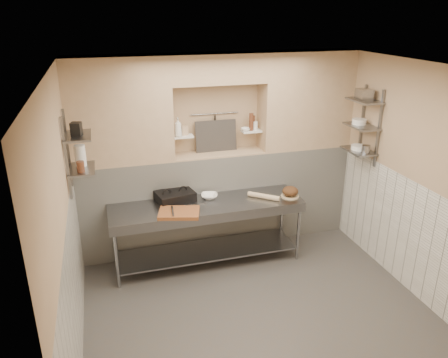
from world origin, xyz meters
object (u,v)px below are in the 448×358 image
object	(u,v)px
panini_press	(175,196)
bread_loaf	(290,191)
cutting_board	(179,213)
mixing_bowl	(209,196)
rolling_pin	(264,196)
bowl_alcove	(246,129)
bottle_soap	(178,127)
jug_left	(80,156)
prep_table	(207,221)

from	to	relation	value
panini_press	bread_loaf	xyz separation A→B (m)	(1.56, -0.30, 0.01)
cutting_board	mixing_bowl	size ratio (longest dim) A/B	2.25
panini_press	rolling_pin	world-z (taller)	panini_press
mixing_bowl	bowl_alcove	size ratio (longest dim) A/B	1.68
panini_press	cutting_board	bearing A→B (deg)	-105.64
panini_press	bottle_soap	bearing A→B (deg)	54.90
mixing_bowl	jug_left	xyz separation A→B (m)	(-1.61, -0.24, 0.81)
prep_table	panini_press	bearing A→B (deg)	150.86
cutting_board	mixing_bowl	bearing A→B (deg)	38.73
panini_press	bread_loaf	size ratio (longest dim) A/B	2.50
mixing_bowl	bread_loaf	xyz separation A→B (m)	(1.09, -0.27, 0.05)
mixing_bowl	bowl_alcove	distance (m)	1.09
prep_table	panini_press	size ratio (longest dim) A/B	4.68
prep_table	mixing_bowl	xyz separation A→B (m)	(0.08, 0.19, 0.29)
prep_table	rolling_pin	size ratio (longest dim) A/B	5.74
bowl_alcove	jug_left	size ratio (longest dim) A/B	0.54
bottle_soap	bowl_alcove	bearing A→B (deg)	2.34
prep_table	cutting_board	world-z (taller)	cutting_board
mixing_bowl	bowl_alcove	bearing A→B (deg)	30.22
mixing_bowl	bottle_soap	xyz separation A→B (m)	(-0.34, 0.33, 0.92)
panini_press	mixing_bowl	bearing A→B (deg)	-15.19
bread_loaf	jug_left	size ratio (longest dim) A/B	0.88
panini_press	bowl_alcove	world-z (taller)	bowl_alcove
rolling_pin	bowl_alcove	world-z (taller)	bowl_alcove
bread_loaf	bottle_soap	bearing A→B (deg)	157.22
panini_press	bowl_alcove	distance (m)	1.39
rolling_pin	bottle_soap	bearing A→B (deg)	151.97
bread_loaf	jug_left	world-z (taller)	jug_left
mixing_bowl	rolling_pin	bearing A→B (deg)	-17.81
panini_press	bottle_soap	world-z (taller)	bottle_soap
panini_press	bottle_soap	xyz separation A→B (m)	(0.13, 0.31, 0.88)
prep_table	jug_left	size ratio (longest dim) A/B	10.30
bowl_alcove	jug_left	world-z (taller)	jug_left
mixing_bowl	panini_press	bearing A→B (deg)	176.73
bottle_soap	panini_press	bearing A→B (deg)	-113.18
panini_press	cutting_board	world-z (taller)	panini_press
rolling_pin	bowl_alcove	xyz separation A→B (m)	(-0.07, 0.60, 0.80)
rolling_pin	mixing_bowl	bearing A→B (deg)	162.19
cutting_board	bottle_soap	bearing A→B (deg)	77.80
panini_press	cutting_board	distance (m)	0.43
panini_press	jug_left	size ratio (longest dim) A/B	2.20
cutting_board	jug_left	world-z (taller)	jug_left
prep_table	jug_left	distance (m)	1.88
bread_loaf	bowl_alcove	distance (m)	1.09
prep_table	panini_press	distance (m)	0.55
rolling_pin	cutting_board	bearing A→B (deg)	-171.93
prep_table	cutting_board	distance (m)	0.55
rolling_pin	bowl_alcove	distance (m)	1.00
prep_table	jug_left	world-z (taller)	jug_left
bread_loaf	jug_left	xyz separation A→B (m)	(-2.70, 0.03, 0.76)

